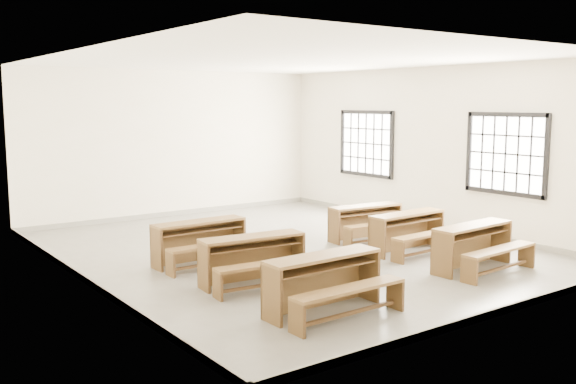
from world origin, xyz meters
TOP-DOWN VIEW (x-y plane):
  - room at (0.09, 0.00)m, footprint 8.50×8.50m
  - desk_set_0 at (-1.57, -2.92)m, footprint 1.56×0.82m
  - desk_set_1 at (-1.60, -1.40)m, footprint 1.57×0.93m
  - desk_set_2 at (-1.65, 0.04)m, footprint 1.51×0.79m
  - desk_set_3 at (1.51, -2.71)m, footprint 1.56×0.88m
  - desk_set_4 at (1.55, -1.33)m, footprint 1.51×0.82m
  - desk_set_5 at (1.64, -0.20)m, footprint 1.50×0.89m

SIDE VIEW (x-z plane):
  - desk_set_5 at x=1.64m, z-range 0.05..0.69m
  - desk_set_4 at x=1.55m, z-range 0.06..0.72m
  - desk_set_2 at x=-1.65m, z-range 0.06..0.73m
  - desk_set_1 at x=-1.60m, z-range 0.06..0.73m
  - desk_set_3 at x=1.51m, z-range 0.06..0.74m
  - desk_set_0 at x=-1.57m, z-range 0.06..0.75m
  - room at x=0.09m, z-range 0.54..3.74m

